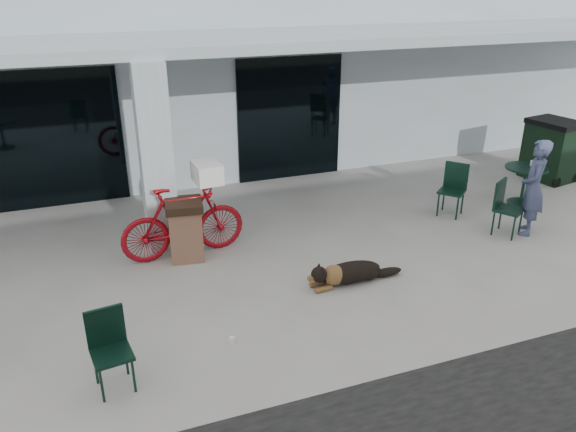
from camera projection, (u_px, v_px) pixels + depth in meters
name	position (u px, v px, depth m)	size (l,w,h in m)	color
ground	(294.00, 298.00, 8.11)	(80.00, 80.00, 0.00)	#AEABA4
building	(177.00, 60.00, 14.53)	(22.00, 7.00, 4.50)	silver
storefront_glass_left	(48.00, 140.00, 10.83)	(2.80, 0.06, 2.70)	black
storefront_glass_right	(290.00, 119.00, 12.44)	(2.40, 0.06, 2.70)	black
column	(156.00, 160.00, 8.99)	(0.50, 0.50, 3.12)	silver
overhang	(222.00, 41.00, 9.93)	(22.00, 2.80, 0.18)	silver
bicycle	(183.00, 221.00, 9.12)	(0.58, 2.04, 1.22)	#A20D17
laundry_basket	(207.00, 173.00, 8.98)	(0.54, 0.40, 0.32)	white
dog	(351.00, 271.00, 8.45)	(1.15, 0.38, 0.38)	black
cup_near_dog	(232.00, 340.00, 7.11)	(0.07, 0.07, 0.09)	white
cafe_chair_near	(112.00, 353.00, 6.18)	(0.43, 0.47, 0.94)	black
cafe_table_far	(524.00, 185.00, 11.31)	(0.83, 0.83, 0.77)	black
cafe_chair_far_a	(509.00, 209.00, 9.90)	(0.45, 0.49, 0.99)	black
cafe_chair_far_b	(452.00, 191.00, 10.72)	(0.45, 0.50, 1.01)	black
person	(533.00, 188.00, 9.83)	(0.63, 0.41, 1.73)	#434C71
cup_on_table	(532.00, 163.00, 11.23)	(0.07, 0.07, 0.10)	white
trash_receptacle	(186.00, 230.00, 9.08)	(0.58, 0.58, 1.00)	#855C45
wheeled_bin	(551.00, 150.00, 12.58)	(0.84, 1.06, 1.35)	black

